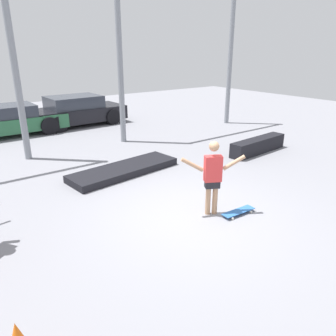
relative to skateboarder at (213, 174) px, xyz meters
name	(u,v)px	position (x,y,z in m)	size (l,w,h in m)	color
ground_plane	(193,216)	(-0.36, 0.14, -0.89)	(36.00, 36.00, 0.00)	gray
skateboarder	(213,174)	(0.00, 0.00, 0.00)	(1.20, 0.70, 1.58)	tan
skateboard	(238,212)	(0.44, -0.37, -0.83)	(0.80, 0.28, 0.08)	#2D66B2
grind_box	(258,145)	(4.29, 2.24, -0.65)	(2.43, 0.46, 0.48)	black
manual_pad	(124,170)	(-0.28, 3.19, -0.79)	(3.16, 0.99, 0.20)	black
canopy_support_right	(182,31)	(4.11, 6.15, 3.03)	(5.69, 0.20, 6.49)	gray
parked_car_green	(6,121)	(-1.92, 9.67, -0.29)	(4.39, 1.90, 1.20)	#28603D
parked_car_black	(77,111)	(1.11, 9.90, -0.25)	(4.13, 2.09, 1.31)	black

